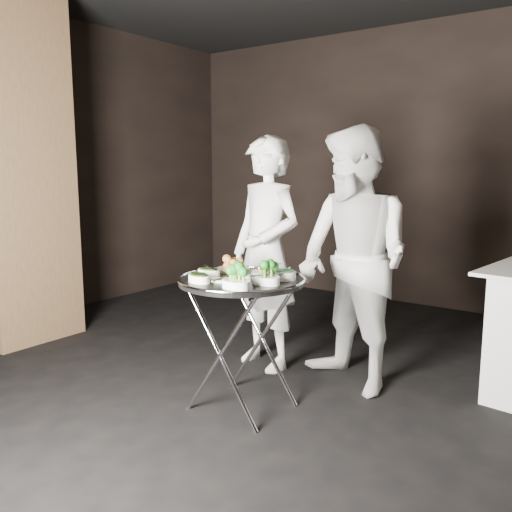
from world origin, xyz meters
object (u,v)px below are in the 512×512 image
Objects in this scene: serving_tray at (242,280)px; waiter_right at (354,260)px; tray_stand at (242,338)px; waiter_left at (266,253)px.

serving_tray is 0.81m from waiter_right.
tray_stand is 1.04× the size of serving_tray.
waiter_left reaches higher than serving_tray.
waiter_right is at bearing 12.58° from waiter_left.
tray_stand is at bearing -53.43° from waiter_left.
tray_stand is at bearing -97.11° from waiter_right.
waiter_right reaches higher than serving_tray.
waiter_right is at bearing 59.56° from tray_stand.
waiter_right reaches higher than tray_stand.
waiter_left is (-0.31, 0.70, 0.41)m from tray_stand.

